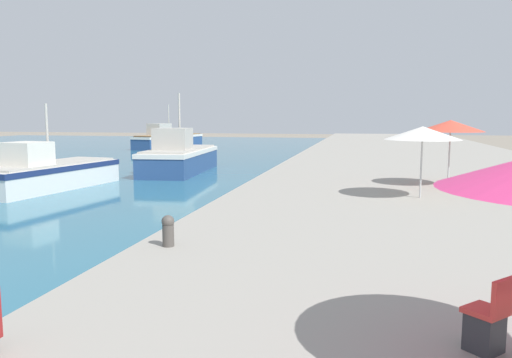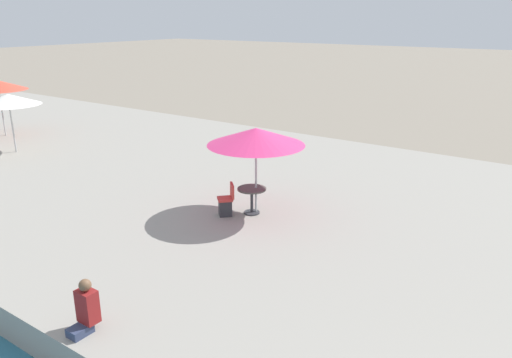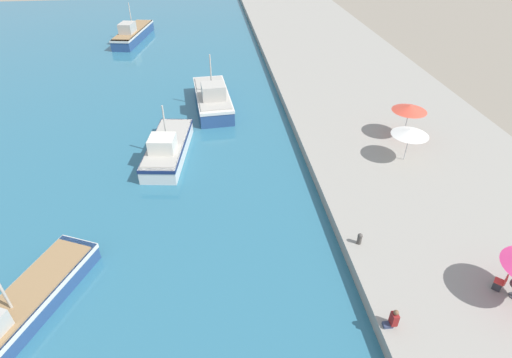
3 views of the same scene
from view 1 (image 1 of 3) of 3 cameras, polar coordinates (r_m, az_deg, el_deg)
The scene contains 8 objects.
quay_promenade at distance 34.32m, azimuth 17.87°, elevation 1.73°, with size 16.00×90.00×0.76m.
fishing_boat_mid at distance 25.21m, azimuth -22.75°, elevation 0.68°, with size 3.48×7.73×3.98m.
fishing_boat_far at distance 30.63m, azimuth -8.74°, elevation 2.50°, with size 3.48×8.40×4.79m.
fishing_boat_distant at distance 55.04m, azimuth -10.01°, elevation 4.49°, with size 4.32×10.83×4.65m.
cafe_umbrella_white at distance 17.14m, azimuth 18.50°, elevation 5.00°, with size 2.45×2.45×2.35m.
cafe_umbrella_striped at distance 20.46m, azimuth 21.35°, elevation 5.67°, with size 2.50×2.50×2.53m.
cafe_chair_left at distance 6.45m, azimuth 24.87°, elevation -14.88°, with size 0.59×0.59×0.91m.
mooring_bollard at distance 10.50m, azimuth -10.01°, elevation -5.73°, with size 0.26×0.26×0.65m.
Camera 1 is at (4.69, 2.97, 3.44)m, focal length 35.00 mm.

